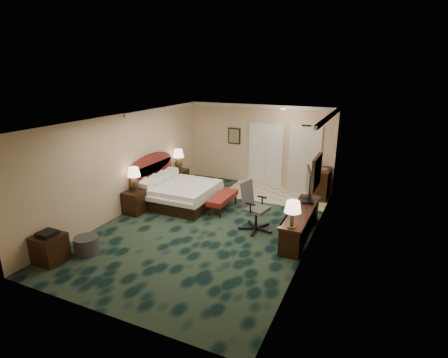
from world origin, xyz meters
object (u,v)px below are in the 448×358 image
at_px(lamp_near, 134,179).
at_px(tv, 308,186).
at_px(ottoman, 87,245).
at_px(minibar, 321,184).
at_px(nightstand_far, 178,179).
at_px(lamp_far, 178,159).
at_px(bed_bench, 223,202).
at_px(desk, 300,223).
at_px(side_table, 50,248).
at_px(bed, 181,194).
at_px(nightstand_near, 135,202).
at_px(desk_chair, 256,207).

xyz_separation_m(lamp_near, tv, (4.47, 1.05, 0.11)).
bearing_deg(ottoman, minibar, 54.32).
xyz_separation_m(nightstand_far, lamp_far, (0.00, 0.06, 0.66)).
xyz_separation_m(nightstand_far, minibar, (4.43, 1.09, 0.13)).
height_order(bed_bench, desk, desk).
xyz_separation_m(lamp_near, lamp_far, (0.01, 2.26, 0.02)).
relative_size(nightstand_far, tv, 0.62).
distance_m(nightstand_far, side_table, 5.05).
bearing_deg(bed, lamp_far, 122.88).
height_order(nightstand_near, desk_chair, desk_chair).
height_order(nightstand_far, ottoman, nightstand_far).
distance_m(nightstand_near, nightstand_far, 2.25).
xyz_separation_m(nightstand_far, bed_bench, (2.10, -1.05, -0.11)).
relative_size(bed, ottoman, 3.76).
bearing_deg(bed_bench, desk_chair, -33.18).
distance_m(lamp_near, desk_chair, 3.42).
height_order(lamp_near, lamp_far, lamp_far).
distance_m(ottoman, side_table, 0.72).
xyz_separation_m(lamp_far, desk, (4.45, -1.85, -0.65)).
distance_m(bed, lamp_far, 1.61).
xyz_separation_m(lamp_near, desk_chair, (3.39, 0.31, -0.35)).
bearing_deg(desk_chair, nightstand_near, -163.38).
relative_size(desk, minibar, 2.54).
distance_m(bed, ottoman, 3.33).
distance_m(desk, minibar, 2.88).
bearing_deg(desk_chair, minibar, 81.07).
distance_m(lamp_near, side_table, 2.92).
bearing_deg(bed, nightstand_far, 124.21).
bearing_deg(nightstand_far, desk, -21.91).
bearing_deg(bed, tv, 0.28).
xyz_separation_m(side_table, desk, (4.43, 3.26, 0.03)).
distance_m(bed_bench, desk, 2.47).
xyz_separation_m(nightstand_near, lamp_near, (-0.00, 0.05, 0.64)).
bearing_deg(bed_bench, minibar, 42.36).
xyz_separation_m(bed, desk_chair, (2.59, -0.72, 0.30)).
bearing_deg(lamp_near, ottoman, -78.79).
distance_m(bed, nightstand_far, 1.41).
bearing_deg(minibar, tv, -89.37).
bearing_deg(ottoman, nightstand_near, 101.41).
xyz_separation_m(bed, ottoman, (-0.35, -3.31, -0.12)).
bearing_deg(bed_bench, bed, -175.03).
bearing_deg(desk_chair, desk, 15.63).
xyz_separation_m(side_table, minibar, (4.41, 6.13, 0.15)).
distance_m(nightstand_near, desk_chair, 3.42).
relative_size(lamp_near, bed_bench, 0.52).
height_order(nightstand_near, minibar, minibar).
bearing_deg(ottoman, tv, 39.61).
xyz_separation_m(nightstand_near, lamp_far, (0.01, 2.31, 0.67)).
relative_size(lamp_far, bed_bench, 0.53).
distance_m(nightstand_near, lamp_near, 0.65).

